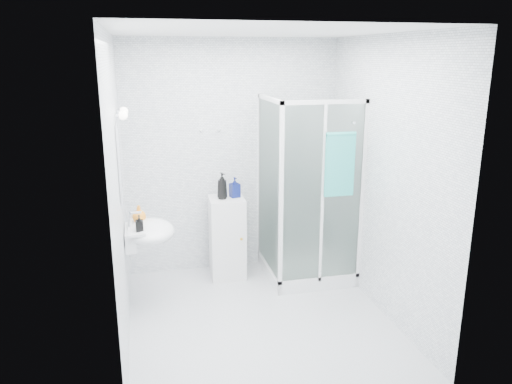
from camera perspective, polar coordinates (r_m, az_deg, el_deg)
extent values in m
cube|color=white|center=(4.39, 0.41, 0.67)|extent=(2.40, 2.60, 2.60)
cube|color=silver|center=(4.88, 0.38, -14.22)|extent=(2.40, 2.60, 0.01)
cube|color=white|center=(4.25, 0.45, 17.84)|extent=(2.40, 2.60, 0.01)
cube|color=silver|center=(5.78, 5.70, -8.75)|extent=(0.90, 0.90, 0.12)
cube|color=silver|center=(5.16, 1.67, 10.55)|extent=(0.04, 0.90, 0.04)
cube|color=silver|center=(4.89, 7.94, 10.14)|extent=(0.90, 0.04, 0.04)
cube|color=silver|center=(4.94, 2.86, -1.28)|extent=(0.04, 0.04, 2.00)
cube|color=white|center=(5.32, 1.49, 0.42)|extent=(0.02, 0.82, 1.84)
cube|color=white|center=(5.05, 7.59, -0.54)|extent=(0.82, 0.02, 1.84)
cube|color=silver|center=(5.06, 7.55, -0.51)|extent=(0.03, 0.04, 1.84)
cylinder|color=silver|center=(5.74, 4.78, 4.65)|extent=(0.02, 0.02, 1.00)
cylinder|color=silver|center=(5.65, 4.98, 9.28)|extent=(0.09, 0.05, 0.09)
cylinder|color=silver|center=(5.85, 5.09, 1.83)|extent=(0.12, 0.04, 0.12)
cylinder|color=silver|center=(4.98, 11.06, 7.79)|extent=(0.03, 0.05, 0.03)
cube|color=silver|center=(4.87, -14.10, -5.09)|extent=(0.10, 0.40, 0.18)
ellipsoid|color=silver|center=(4.85, -12.01, -4.41)|extent=(0.46, 0.56, 0.20)
cube|color=silver|center=(4.83, -13.46, -3.94)|extent=(0.16, 0.50, 0.02)
cylinder|color=silver|center=(4.81, -14.24, -3.08)|extent=(0.04, 0.04, 0.16)
cylinder|color=silver|center=(4.79, -13.69, -2.31)|extent=(0.12, 0.02, 0.02)
cube|color=white|center=(4.67, -15.25, 3.54)|extent=(0.02, 0.60, 0.70)
cylinder|color=silver|center=(4.44, -15.49, 8.44)|extent=(0.05, 0.04, 0.04)
sphere|color=white|center=(4.44, -14.97, 8.48)|extent=(0.08, 0.08, 0.08)
cylinder|color=silver|center=(4.76, -15.37, 8.88)|extent=(0.05, 0.04, 0.04)
sphere|color=white|center=(4.76, -14.89, 8.91)|extent=(0.08, 0.08, 0.08)
cylinder|color=silver|center=(5.49, -6.33, 6.97)|extent=(0.02, 0.04, 0.02)
sphere|color=silver|center=(5.47, -6.29, 6.94)|extent=(0.03, 0.03, 0.03)
cylinder|color=silver|center=(5.52, -4.25, 7.07)|extent=(0.02, 0.04, 0.02)
sphere|color=silver|center=(5.49, -4.21, 7.03)|extent=(0.03, 0.03, 0.03)
cube|color=silver|center=(5.57, -3.31, -5.23)|extent=(0.39, 0.39, 0.91)
cube|color=silver|center=(5.40, -2.97, -5.89)|extent=(0.34, 0.02, 0.78)
sphere|color=gold|center=(5.39, -1.68, -5.40)|extent=(0.03, 0.03, 0.03)
cube|color=teal|center=(4.99, 9.55, 3.01)|extent=(0.30, 0.04, 0.62)
cylinder|color=teal|center=(4.93, 9.71, 6.53)|extent=(0.30, 0.04, 0.04)
imported|color=black|center=(5.37, -3.89, 0.69)|extent=(0.15, 0.15, 0.29)
imported|color=#0E1756|center=(5.43, -2.45, 0.55)|extent=(0.12, 0.12, 0.22)
imported|color=orange|center=(4.90, -13.23, -2.46)|extent=(0.15, 0.15, 0.17)
imported|color=black|center=(4.66, -13.19, -3.50)|extent=(0.07, 0.07, 0.15)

